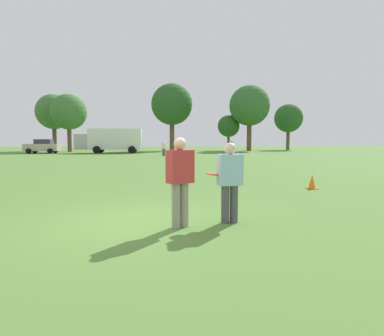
# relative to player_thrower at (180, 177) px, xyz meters

# --- Properties ---
(ground_plane) EXTENTS (173.94, 173.94, 0.00)m
(ground_plane) POSITION_rel_player_thrower_xyz_m (-0.83, 0.55, -0.95)
(ground_plane) COLOR #517A33
(player_thrower) EXTENTS (0.54, 0.45, 1.69)m
(player_thrower) POSITION_rel_player_thrower_xyz_m (0.00, 0.00, 0.00)
(player_thrower) COLOR gray
(player_thrower) RESTS_ON ground
(player_defender) EXTENTS (0.48, 0.30, 1.60)m
(player_defender) POSITION_rel_player_thrower_xyz_m (1.01, 0.19, -0.06)
(player_defender) COLOR #4C4C51
(player_defender) RESTS_ON ground
(frisbee) EXTENTS (0.27, 0.27, 0.07)m
(frisbee) POSITION_rel_player_thrower_xyz_m (0.68, 0.25, 0.02)
(frisbee) COLOR #E54C33
(traffic_cone) EXTENTS (0.32, 0.32, 0.48)m
(traffic_cone) POSITION_rel_player_thrower_xyz_m (4.95, 4.21, -0.72)
(traffic_cone) COLOR #D8590C
(traffic_cone) RESTS_ON ground
(parked_car_center) EXTENTS (4.29, 2.38, 1.82)m
(parked_car_center) POSITION_rel_player_thrower_xyz_m (-13.85, 37.62, -0.03)
(parked_car_center) COLOR #B7AD99
(parked_car_center) RESTS_ON ground
(box_truck) EXTENTS (8.61, 3.29, 3.18)m
(box_truck) POSITION_rel_player_thrower_xyz_m (-5.26, 37.48, 0.80)
(box_truck) COLOR white
(box_truck) RESTS_ON ground
(bystander_sideline_watcher) EXTENTS (0.46, 0.52, 1.64)m
(bystander_sideline_watcher) POSITION_rel_player_thrower_xyz_m (9.89, 32.98, -0.02)
(bystander_sideline_watcher) COLOR #4C4C51
(bystander_sideline_watcher) RESTS_ON ground
(bystander_field_marshal) EXTENTS (0.48, 0.41, 1.52)m
(bystander_field_marshal) POSITION_rel_player_thrower_xyz_m (1.20, 28.50, -0.10)
(bystander_field_marshal) COLOR #4C4C51
(bystander_field_marshal) RESTS_ON ground
(tree_west_maple) EXTENTS (5.54, 5.54, 9.01)m
(tree_west_maple) POSITION_rel_player_thrower_xyz_m (-15.17, 48.16, 5.24)
(tree_west_maple) COLOR brown
(tree_west_maple) RESTS_ON ground
(tree_center_elm) EXTENTS (5.18, 5.18, 8.42)m
(tree_center_elm) POSITION_rel_player_thrower_xyz_m (-11.80, 43.38, 4.84)
(tree_center_elm) COLOR brown
(tree_center_elm) RESTS_ON ground
(tree_east_birch) EXTENTS (6.73, 6.73, 10.93)m
(tree_east_birch) POSITION_rel_player_thrower_xyz_m (3.58, 47.10, 6.56)
(tree_east_birch) COLOR brown
(tree_east_birch) RESTS_ON ground
(tree_east_oak) EXTENTS (3.60, 3.60, 5.85)m
(tree_east_oak) POSITION_rel_player_thrower_xyz_m (12.86, 45.92, 3.07)
(tree_east_oak) COLOR brown
(tree_east_oak) RESTS_ON ground
(tree_far_east_pine) EXTENTS (6.42, 6.42, 10.43)m
(tree_far_east_pine) POSITION_rel_player_thrower_xyz_m (15.70, 43.85, 6.22)
(tree_far_east_pine) COLOR brown
(tree_far_east_pine) RESTS_ON ground
(tree_far_west_pine) EXTENTS (4.98, 4.98, 8.09)m
(tree_far_west_pine) POSITION_rel_player_thrower_xyz_m (24.33, 48.29, 4.61)
(tree_far_west_pine) COLOR brown
(tree_far_west_pine) RESTS_ON ground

